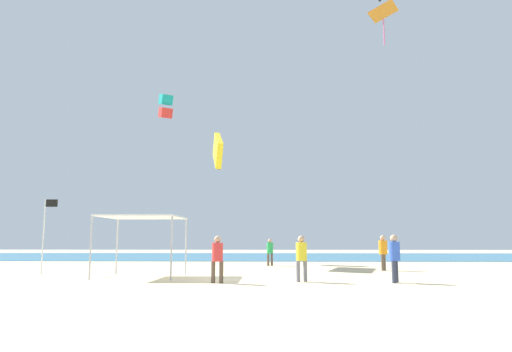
% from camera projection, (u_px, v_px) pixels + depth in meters
% --- Properties ---
extents(ground, '(110.00, 110.00, 0.10)m').
position_uv_depth(ground, '(229.00, 281.00, 18.49)').
color(ground, beige).
extents(ocean_strip, '(110.00, 21.04, 0.03)m').
position_uv_depth(ocean_strip, '(253.00, 256.00, 44.26)').
color(ocean_strip, teal).
rests_on(ocean_strip, ground).
extents(canopy_tent, '(3.33, 3.31, 2.59)m').
position_uv_depth(canopy_tent, '(143.00, 219.00, 20.33)').
color(canopy_tent, '#B2B2B7').
rests_on(canopy_tent, ground).
extents(person_near_tent, '(0.46, 0.41, 1.72)m').
position_uv_depth(person_near_tent, '(217.00, 255.00, 17.19)').
color(person_near_tent, brown).
rests_on(person_near_tent, ground).
extents(person_leftmost, '(0.39, 0.39, 1.64)m').
position_uv_depth(person_leftmost, '(270.00, 250.00, 28.49)').
color(person_leftmost, brown).
rests_on(person_leftmost, ground).
extents(person_central, '(0.43, 0.41, 1.74)m').
position_uv_depth(person_central, '(301.00, 255.00, 17.67)').
color(person_central, slate).
rests_on(person_central, ground).
extents(person_rightmost, '(0.42, 0.43, 1.77)m').
position_uv_depth(person_rightmost, '(394.00, 254.00, 17.29)').
color(person_rightmost, '#33384C').
rests_on(person_rightmost, ground).
extents(person_far_shore, '(0.43, 0.45, 1.81)m').
position_uv_depth(person_far_shore, '(383.00, 250.00, 24.13)').
color(person_far_shore, brown).
rests_on(person_far_shore, ground).
extents(banner_flag, '(0.61, 0.06, 3.46)m').
position_uv_depth(banner_flag, '(45.00, 229.00, 21.66)').
color(banner_flag, silver).
rests_on(banner_flag, ground).
extents(kite_diamond_orange, '(3.09, 3.12, 3.52)m').
position_uv_depth(kite_diamond_orange, '(383.00, 13.00, 41.80)').
color(kite_diamond_orange, orange).
extents(kite_box_teal, '(1.29, 1.35, 2.04)m').
position_uv_depth(kite_box_teal, '(166.00, 106.00, 36.37)').
color(kite_box_teal, teal).
extents(kite_parafoil_yellow, '(1.25, 5.22, 3.18)m').
position_uv_depth(kite_parafoil_yellow, '(218.00, 150.00, 29.39)').
color(kite_parafoil_yellow, yellow).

